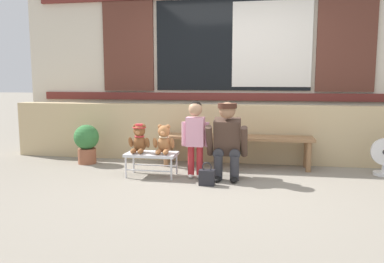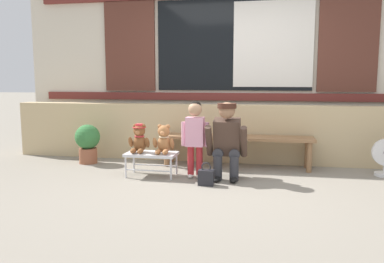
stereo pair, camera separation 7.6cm
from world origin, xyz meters
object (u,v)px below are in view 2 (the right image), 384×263
Objects in this scene: small_display_bench at (151,155)px; potted_plant at (88,141)px; handbag_on_ground at (206,177)px; adult_crouching at (228,140)px; wooden_bench_long at (236,141)px; teddy_bear_with_hat at (139,139)px; teddy_bear_plain at (164,140)px; child_standing at (195,131)px.

potted_plant reaches higher than small_display_bench.
adult_crouching is at bearing 59.08° from handbag_on_ground.
handbag_on_ground is at bearing -104.67° from wooden_bench_long.
adult_crouching is (1.12, 0.05, 0.01)m from teddy_bear_with_hat.
teddy_bear_plain is at bearing -176.51° from adult_crouching.
teddy_bear_with_hat is 0.38× the size of child_standing.
teddy_bear_plain is at bearing 0.51° from small_display_bench.
small_display_bench is 0.65m from child_standing.
teddy_bear_with_hat is 1.34× the size of handbag_on_ground.
teddy_bear_plain is 1.42m from potted_plant.
child_standing is at bearing 120.87° from handbag_on_ground.
small_display_bench is (-1.01, -0.72, -0.11)m from wooden_bench_long.
potted_plant is (-1.14, 0.56, 0.06)m from small_display_bench.
potted_plant is (-1.30, 0.56, -0.14)m from teddy_bear_plain.
wooden_bench_long is 3.28× the size of small_display_bench.
teddy_bear_with_hat and teddy_bear_plain have the same top height.
small_display_bench is at bearing -26.17° from potted_plant.
child_standing is 1.80m from potted_plant.
teddy_bear_plain is at bearing -140.04° from wooden_bench_long.
child_standing reaches higher than teddy_bear_with_hat.
handbag_on_ground is at bearing -120.92° from adult_crouching.
teddy_bear_with_hat is 1.14m from potted_plant.
adult_crouching is (0.80, 0.05, 0.02)m from teddy_bear_plain.
handbag_on_ground is (0.75, -0.30, -0.17)m from small_display_bench.
teddy_bear_with_hat is (-1.17, -0.71, 0.10)m from wooden_bench_long.
child_standing is (0.56, 0.01, 0.33)m from small_display_bench.
potted_plant is (-1.89, 0.86, 0.23)m from handbag_on_ground.
adult_crouching is 1.67× the size of potted_plant.
teddy_bear_with_hat is 1.03m from handbag_on_ground.
adult_crouching reaches higher than teddy_bear_with_hat.
adult_crouching is (-0.06, -0.67, 0.11)m from wooden_bench_long.
teddy_bear_plain is 0.42m from child_standing.
small_display_bench is at bearing 158.06° from handbag_on_ground.
teddy_bear_plain is at bearing 152.75° from handbag_on_ground.
child_standing reaches higher than potted_plant.
handbag_on_ground is at bearing -27.25° from teddy_bear_plain.
child_standing is 1.68× the size of potted_plant.
small_display_bench is 1.27m from potted_plant.
handbag_on_ground is at bearing -21.94° from small_display_bench.
wooden_bench_long is at bearing 35.26° from small_display_bench.
small_display_bench is 1.76× the size of teddy_bear_plain.
handbag_on_ground is (0.19, -0.32, -0.50)m from child_standing.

